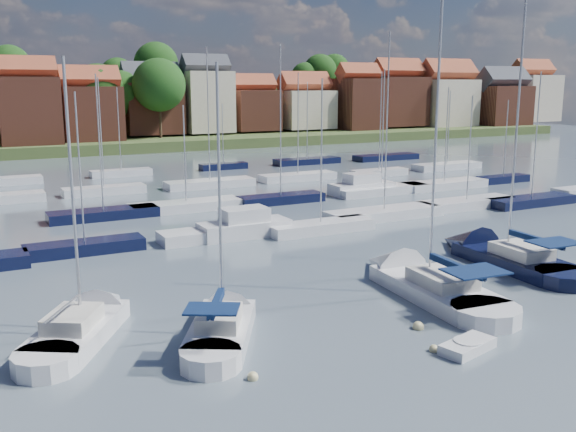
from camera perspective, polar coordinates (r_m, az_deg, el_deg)
ground at (r=69.50m, az=-6.46°, el=2.08°), size 260.00×260.00×0.00m
sailboat_left at (r=30.92m, az=-5.70°, el=-9.51°), size 7.13×9.86×13.48m
sailboat_centre at (r=37.86m, az=11.34°, el=-5.71°), size 4.63×13.51×17.93m
sailboat_navy at (r=44.83m, az=17.90°, el=-3.32°), size 4.26×13.18×17.92m
sailboat_far at (r=32.26m, az=-17.39°, el=-9.15°), size 7.76×10.28×13.80m
tender at (r=29.73m, az=15.67°, el=-11.09°), size 2.95×1.90×0.59m
buoy_a at (r=26.30m, az=-3.15°, el=-14.30°), size 0.45×0.45×0.45m
buoy_b at (r=29.44m, az=12.82°, el=-11.65°), size 0.42×0.42×0.42m
buoy_c at (r=31.79m, az=11.48°, el=-9.80°), size 0.54×0.54×0.54m
buoy_d at (r=34.22m, az=17.59°, el=-8.55°), size 0.45×0.45×0.45m
buoy_e at (r=42.89m, az=13.82°, el=-4.23°), size 0.46×0.46×0.46m
marina_field at (r=65.72m, az=-3.40°, el=1.96°), size 79.62×41.41×15.93m
far_shore_town at (r=159.12m, az=-17.94°, el=8.64°), size 212.46×90.00×22.27m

